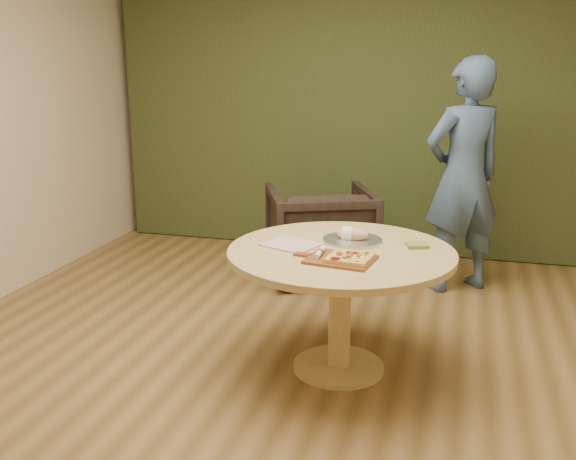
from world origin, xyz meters
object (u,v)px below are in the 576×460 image
Objects in this scene: armchair at (320,228)px; flatbread_pizza at (350,258)px; pizza_paddle at (339,259)px; cutlery_roll at (320,252)px; serving_tray at (352,240)px; pedestal_table at (341,273)px; person_standing at (463,177)px; bread_roll at (351,234)px.

flatbread_pizza is at bearing 84.02° from armchair.
pizza_paddle is 1.86× the size of flatbread_pizza.
serving_tray is at bearing 71.61° from cutlery_roll.
pizza_paddle is at bearing 166.03° from flatbread_pizza.
serving_tray is at bearing 80.02° from pedestal_table.
flatbread_pizza is (0.09, -0.22, 0.17)m from pedestal_table.
person_standing is at bearing 73.20° from flatbread_pizza.
armchair reaches higher than cutlery_roll.
cutlery_roll is at bearing -108.11° from serving_tray.
person_standing is at bearing 67.62° from cutlery_roll.
flatbread_pizza reaches higher than cutlery_roll.
armchair is (-0.50, 1.41, -0.36)m from bread_roll.
pizza_paddle is 0.12m from cutlery_roll.
bread_roll reaches higher than pedestal_table.
pizza_paddle is at bearing -15.48° from cutlery_roll.
bread_roll reaches higher than cutlery_roll.
person_standing reaches higher than serving_tray.
armchair is at bearing 109.57° from bread_roll.
serving_tray is (0.12, 0.36, -0.02)m from cutlery_roll.
person_standing is at bearing 68.34° from pedestal_table.
serving_tray is (0.03, 0.18, 0.15)m from pedestal_table.
pedestal_table is 0.26m from cutlery_roll.
cutlery_roll is 1.03× the size of bread_roll.
bread_roll is 1.58m from person_standing.
pedestal_table is 3.67× the size of serving_tray.
cutlery_roll reaches higher than pizza_paddle.
cutlery_roll is 0.38m from bread_roll.
armchair is 0.47× the size of person_standing.
bread_roll is (-0.00, 0.39, 0.04)m from pizza_paddle.
pedestal_table is 1.68m from armchair.
serving_tray is 0.04m from bread_roll.
flatbread_pizza is 1.94m from person_standing.
pizza_paddle is (0.03, -0.21, 0.15)m from pedestal_table.
flatbread_pizza is 0.29× the size of armchair.
cutlery_roll is 1.95m from person_standing.
pizza_paddle is at bearing -89.75° from bread_roll.
pedestal_table is 1.52× the size of armchair.
cutlery_roll is 0.56× the size of serving_tray.
armchair reaches higher than serving_tray.
bread_roll is at bearing 86.27° from armchair.
cutlery_roll reaches higher than serving_tray.
pedestal_table is at bearing 111.82° from flatbread_pizza.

